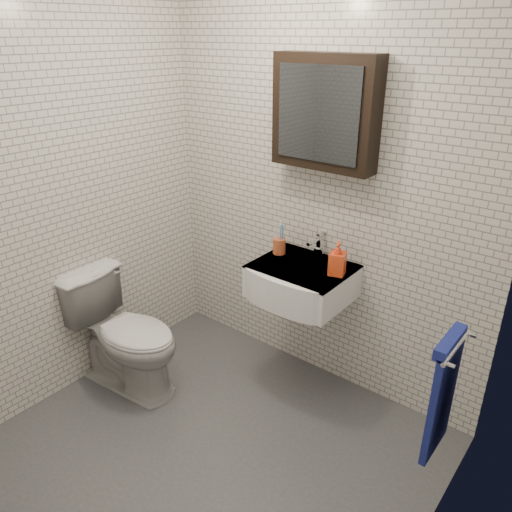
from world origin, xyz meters
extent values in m
cube|color=#45474C|center=(0.00, 0.00, 0.01)|extent=(2.20, 2.00, 0.01)
cube|color=silver|center=(0.00, 1.00, 1.25)|extent=(2.20, 0.02, 2.50)
cube|color=silver|center=(-1.10, 0.00, 1.25)|extent=(0.02, 2.00, 2.50)
cube|color=silver|center=(1.10, 0.00, 1.25)|extent=(0.02, 2.00, 2.50)
cube|color=white|center=(0.05, 0.78, 0.75)|extent=(0.55, 0.45, 0.20)
cylinder|color=silver|center=(0.05, 0.80, 0.84)|extent=(0.31, 0.31, 0.02)
cylinder|color=silver|center=(0.05, 0.80, 0.85)|extent=(0.04, 0.04, 0.01)
cube|color=white|center=(0.05, 0.78, 0.84)|extent=(0.55, 0.45, 0.01)
cylinder|color=silver|center=(0.05, 0.94, 0.88)|extent=(0.06, 0.06, 0.06)
cylinder|color=silver|center=(0.05, 0.94, 0.94)|extent=(0.03, 0.03, 0.08)
cylinder|color=silver|center=(0.05, 0.88, 0.97)|extent=(0.02, 0.12, 0.02)
cube|color=silver|center=(0.05, 0.97, 0.99)|extent=(0.02, 0.09, 0.01)
cube|color=black|center=(0.05, 0.93, 1.70)|extent=(0.60, 0.14, 0.60)
cube|color=#3F444C|center=(0.05, 0.85, 1.70)|extent=(0.49, 0.01, 0.49)
cylinder|color=silver|center=(1.06, 0.35, 0.95)|extent=(0.02, 0.30, 0.02)
cylinder|color=silver|center=(1.08, 0.48, 0.95)|extent=(0.04, 0.02, 0.02)
cylinder|color=silver|center=(1.08, 0.22, 0.95)|extent=(0.04, 0.02, 0.02)
cube|color=navy|center=(1.05, 0.35, 0.68)|extent=(0.03, 0.26, 0.54)
cube|color=navy|center=(1.04, 0.35, 0.96)|extent=(0.05, 0.26, 0.05)
cylinder|color=#B0502C|center=(-0.17, 0.83, 0.90)|extent=(0.10, 0.10, 0.10)
cylinder|color=white|center=(-0.18, 0.82, 0.96)|extent=(0.02, 0.03, 0.18)
cylinder|color=#3C78C0|center=(-0.15, 0.83, 0.95)|extent=(0.01, 0.02, 0.17)
cylinder|color=white|center=(-0.17, 0.85, 0.97)|extent=(0.02, 0.04, 0.19)
cylinder|color=#3C78C0|center=(-0.15, 0.84, 0.96)|extent=(0.02, 0.04, 0.17)
imported|color=#DF5317|center=(0.26, 0.80, 0.95)|extent=(0.11, 0.11, 0.19)
imported|color=silver|center=(-0.80, 0.10, 0.38)|extent=(0.79, 0.50, 0.76)
camera|label=1|loc=(1.47, -1.44, 2.11)|focal=35.00mm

